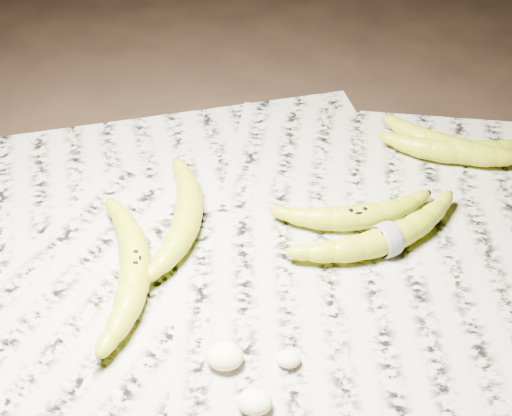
# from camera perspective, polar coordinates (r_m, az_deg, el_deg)

# --- Properties ---
(ground) EXTENTS (3.00, 3.00, 0.00)m
(ground) POSITION_cam_1_polar(r_m,az_deg,el_deg) (0.86, 1.28, -3.66)
(ground) COLOR black
(ground) RESTS_ON ground
(newspaper_patch) EXTENTS (0.90, 0.70, 0.01)m
(newspaper_patch) POSITION_cam_1_polar(r_m,az_deg,el_deg) (0.84, 3.29, -4.70)
(newspaper_patch) COLOR #AAA692
(newspaper_patch) RESTS_ON ground
(banana_left_a) EXTENTS (0.10, 0.22, 0.04)m
(banana_left_a) POSITION_cam_1_polar(r_m,az_deg,el_deg) (0.82, -9.67, -4.58)
(banana_left_a) COLOR #AEB616
(banana_left_a) RESTS_ON newspaper_patch
(banana_left_b) EXTENTS (0.06, 0.19, 0.04)m
(banana_left_b) POSITION_cam_1_polar(r_m,az_deg,el_deg) (0.88, -5.50, -0.54)
(banana_left_b) COLOR #AEB616
(banana_left_b) RESTS_ON newspaper_patch
(banana_center) EXTENTS (0.18, 0.09, 0.03)m
(banana_center) POSITION_cam_1_polar(r_m,az_deg,el_deg) (0.89, 8.05, -0.58)
(banana_center) COLOR #AEB616
(banana_center) RESTS_ON newspaper_patch
(banana_taped) EXTENTS (0.20, 0.16, 0.03)m
(banana_taped) POSITION_cam_1_polar(r_m,az_deg,el_deg) (0.86, 10.46, -2.31)
(banana_taped) COLOR #AEB616
(banana_taped) RESTS_ON newspaper_patch
(banana_upper_a) EXTENTS (0.18, 0.06, 0.03)m
(banana_upper_a) POSITION_cam_1_polar(r_m,az_deg,el_deg) (1.02, 15.74, 4.54)
(banana_upper_a) COLOR #AEB616
(banana_upper_a) RESTS_ON newspaper_patch
(banana_upper_b) EXTENTS (0.18, 0.12, 0.04)m
(banana_upper_b) POSITION_cam_1_polar(r_m,az_deg,el_deg) (1.02, 15.19, 4.82)
(banana_upper_b) COLOR #AEB616
(banana_upper_b) RESTS_ON newspaper_patch
(measuring_tape) EXTENTS (0.03, 0.04, 0.04)m
(measuring_tape) POSITION_cam_1_polar(r_m,az_deg,el_deg) (0.86, 10.46, -2.31)
(measuring_tape) COLOR white
(measuring_tape) RESTS_ON newspaper_patch
(flesh_chunk_a) EXTENTS (0.04, 0.03, 0.02)m
(flesh_chunk_a) POSITION_cam_1_polar(r_m,az_deg,el_deg) (0.74, -2.55, -11.59)
(flesh_chunk_a) COLOR #FAEBC2
(flesh_chunk_a) RESTS_ON newspaper_patch
(flesh_chunk_b) EXTENTS (0.03, 0.03, 0.02)m
(flesh_chunk_b) POSITION_cam_1_polar(r_m,az_deg,el_deg) (0.71, -0.11, -15.09)
(flesh_chunk_b) COLOR #FAEBC2
(flesh_chunk_b) RESTS_ON newspaper_patch
(flesh_chunk_c) EXTENTS (0.03, 0.02, 0.01)m
(flesh_chunk_c) POSITION_cam_1_polar(r_m,az_deg,el_deg) (0.75, 2.62, -11.79)
(flesh_chunk_c) COLOR #FAEBC2
(flesh_chunk_c) RESTS_ON newspaper_patch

